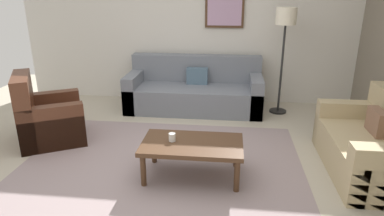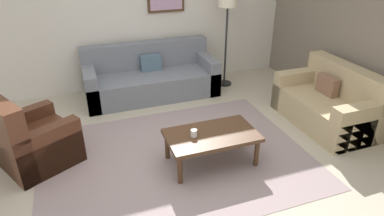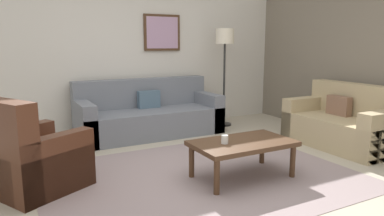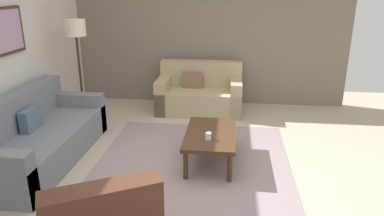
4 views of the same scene
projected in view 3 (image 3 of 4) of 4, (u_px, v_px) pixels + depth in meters
The scene contains 11 objects.
ground_plane at pixel (201, 177), 3.89m from camera, with size 8.00×8.00×0.00m, color #B2A893.
rear_partition at pixel (125, 47), 5.90m from camera, with size 6.00×0.12×2.80m, color silver.
stone_feature_panel at pixel (383, 47), 5.03m from camera, with size 0.12×5.20×2.80m, color slate.
area_rug at pixel (201, 176), 3.89m from camera, with size 3.34×2.51×0.01m, color gray.
couch_main at pixel (148, 116), 5.73m from camera, with size 2.26×0.94×0.88m.
couch_loveseat at pixel (345, 125), 5.07m from camera, with size 0.87×1.52×0.88m.
armchair_leather at pixel (30, 161), 3.47m from camera, with size 1.09×1.09×0.95m.
coffee_table at pixel (243, 146), 3.82m from camera, with size 1.10×0.64×0.41m.
cup at pixel (225, 139), 3.71m from camera, with size 0.07×0.07×0.09m, color white.
lamp_standing at pixel (225, 46), 6.12m from camera, with size 0.32×0.32×1.71m.
framed_artwork at pixel (162, 33), 6.07m from camera, with size 0.66×0.04×0.62m.
Camera 3 is at (-1.82, -3.21, 1.45)m, focal length 32.89 mm.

